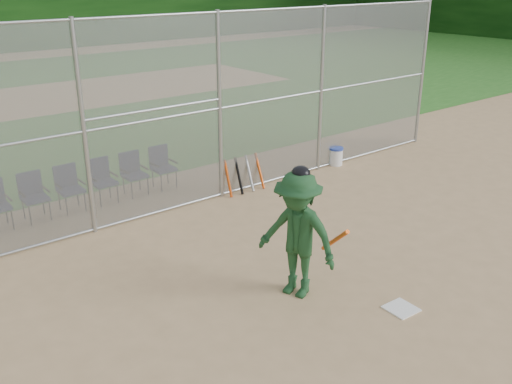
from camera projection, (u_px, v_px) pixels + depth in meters
ground at (359, 307)px, 8.56m from camera, size 100.00×100.00×0.00m
grass_strip at (3, 103)px, 21.69m from camera, size 100.00×100.00×0.00m
dirt_patch_far at (3, 103)px, 21.69m from camera, size 24.00×24.00×0.00m
backstop_fence at (179, 112)px, 11.45m from camera, size 16.09×0.09×4.00m
home_plate at (401, 309)px, 8.51m from camera, size 0.45×0.45×0.02m
batter_at_plate at (297, 235)px, 8.57m from camera, size 1.11×1.47×2.09m
water_cooler at (336, 156)px, 14.75m from camera, size 0.37×0.37×0.47m
spare_bats at (244, 174)px, 12.91m from camera, size 0.96×0.38×0.83m
chair_2 at (35, 197)px, 11.41m from camera, size 0.54×0.52×0.96m
chair_3 at (71, 189)px, 11.84m from camera, size 0.54×0.52×0.96m
chair_4 at (104, 182)px, 12.27m from camera, size 0.54×0.52×0.96m
chair_5 at (135, 174)px, 12.69m from camera, size 0.54×0.52×0.96m
chair_6 at (164, 168)px, 13.12m from camera, size 0.54×0.52×0.96m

